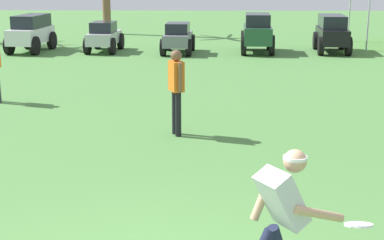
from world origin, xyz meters
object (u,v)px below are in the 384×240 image
parked_car_slot_d (178,38)px  frisbee_in_flight (359,225)px  teammate_midfield (176,84)px  parked_car_slot_c (104,36)px  parked_car_slot_f (332,32)px  parked_car_slot_b (31,32)px  parked_car_slot_e (257,32)px  frisbee_thrower (280,217)px

parked_car_slot_d → frisbee_in_flight: bearing=-81.5°
teammate_midfield → parked_car_slot_d: bearing=92.4°
parked_car_slot_c → teammate_midfield: bearing=-74.2°
frisbee_in_flight → parked_car_slot_f: parked_car_slot_f is taller
frisbee_in_flight → parked_car_slot_b: 18.24m
frisbee_in_flight → parked_car_slot_c: (-5.16, 16.52, -0.05)m
parked_car_slot_c → parked_car_slot_b: bearing=-179.0°
parked_car_slot_b → parked_car_slot_c: 2.69m
teammate_midfield → parked_car_slot_b: size_ratio=0.63×
parked_car_slot_d → parked_car_slot_f: parked_car_slot_f is taller
parked_car_slot_b → parked_car_slot_e: size_ratio=1.04×
frisbee_in_flight → parked_car_slot_c: parked_car_slot_c is taller
parked_car_slot_e → frisbee_thrower: bearing=-94.2°
frisbee_in_flight → parked_car_slot_c: bearing=107.3°
parked_car_slot_c → parked_car_slot_d: same height
parked_car_slot_b → parked_car_slot_d: bearing=-3.6°
frisbee_in_flight → parked_car_slot_f: size_ratio=0.11×
frisbee_thrower → parked_car_slot_f: (3.96, 16.77, -0.07)m
frisbee_in_flight → parked_car_slot_b: (-7.85, 16.47, 0.11)m
frisbee_thrower → frisbee_in_flight: (0.77, 0.22, -0.17)m
frisbee_in_flight → parked_car_slot_f: (3.19, 16.54, 0.11)m
parked_car_slot_c → parked_car_slot_e: bearing=-1.0°
parked_car_slot_b → parked_car_slot_d: size_ratio=1.11×
parked_car_slot_c → frisbee_in_flight: bearing=-72.7°
teammate_midfield → parked_car_slot_d: (-0.46, 10.90, -0.38)m
parked_car_slot_d → parked_car_slot_e: (2.88, 0.29, 0.18)m
parked_car_slot_c → parked_car_slot_d: size_ratio=1.00×
frisbee_thrower → parked_car_slot_c: size_ratio=0.62×
parked_car_slot_c → parked_car_slot_d: (2.74, -0.39, 0.00)m
parked_car_slot_c → parked_car_slot_f: size_ratio=0.91×
frisbee_thrower → teammate_midfield: 5.58m
frisbee_thrower → parked_car_slot_e: (1.22, 16.64, -0.05)m
parked_car_slot_e → frisbee_in_flight: bearing=-91.6°
teammate_midfield → parked_car_slot_e: (2.41, 11.19, -0.20)m
teammate_midfield → parked_car_slot_f: 12.44m
parked_car_slot_b → parked_car_slot_c: bearing=1.0°
parked_car_slot_b → parked_car_slot_d: (5.43, -0.35, -0.16)m
parked_car_slot_d → parked_car_slot_e: 2.90m
frisbee_in_flight → parked_car_slot_e: 16.42m
parked_car_slot_c → parked_car_slot_e: (5.62, -0.10, 0.18)m
frisbee_thrower → teammate_midfield: (-1.19, 5.45, 0.15)m
frisbee_thrower → parked_car_slot_f: bearing=76.7°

